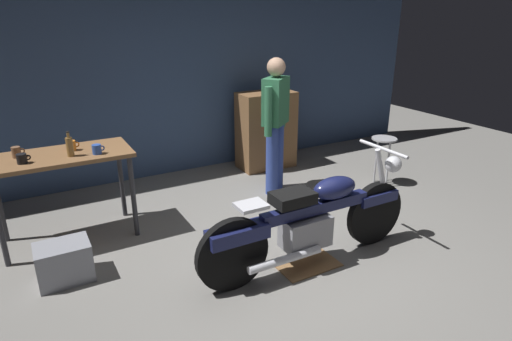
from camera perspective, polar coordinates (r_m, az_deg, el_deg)
ground_plane at (r=4.15m, az=4.35°, el=-11.52°), size 12.00×12.00×0.00m
back_wall at (r=6.08m, az=-10.31°, el=14.10°), size 8.00×0.12×3.10m
workbench at (r=4.56m, az=-24.23°, el=0.63°), size 1.30×0.64×0.90m
motorcycle at (r=3.90m, az=7.42°, el=-6.32°), size 2.19×0.60×1.00m
person_standing at (r=5.30m, az=2.56°, el=6.61°), size 0.47×0.41×1.67m
shop_stool at (r=5.85m, az=16.39°, el=2.79°), size 0.32×0.32×0.64m
wooden_dresser at (r=6.27m, az=1.34°, el=5.30°), size 0.80×0.47×1.10m
drip_tray at (r=4.10m, az=6.56°, el=-11.99°), size 0.56×0.40×0.01m
storage_bin at (r=4.12m, az=-23.90°, el=-10.97°), size 0.44×0.32×0.34m
mug_black_matte at (r=4.39m, az=-28.39°, el=1.38°), size 0.12×0.09×0.09m
mug_brown_stoneware at (r=4.59m, az=-28.94°, el=2.13°), size 0.11×0.08×0.10m
mug_orange_travel at (r=4.59m, az=-23.05°, el=3.04°), size 0.11×0.08×0.10m
mug_blue_enamel at (r=4.39m, az=-20.17°, el=2.64°), size 0.12×0.08×0.09m
bottle at (r=4.40m, az=-23.28°, el=2.94°), size 0.06×0.06×0.24m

